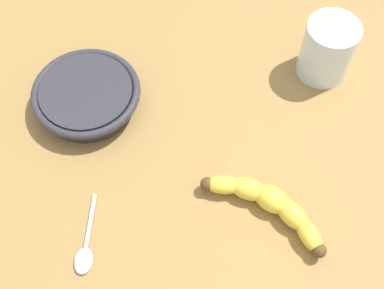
{
  "coord_description": "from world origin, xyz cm",
  "views": [
    {
      "loc": [
        6.87,
        34.04,
        68.2
      ],
      "look_at": [
        5.47,
        -2.06,
        5.0
      ],
      "focal_mm": 47.77,
      "sensor_mm": 36.0,
      "label": 1
    }
  ],
  "objects_px": {
    "smoothie_glass": "(327,51)",
    "ceramic_bowl": "(87,96)",
    "banana": "(269,204)",
    "teaspoon": "(84,256)"
  },
  "relations": [
    {
      "from": "smoothie_glass",
      "to": "ceramic_bowl",
      "type": "relative_size",
      "value": 0.59
    },
    {
      "from": "banana",
      "to": "smoothie_glass",
      "type": "height_order",
      "value": "smoothie_glass"
    },
    {
      "from": "teaspoon",
      "to": "banana",
      "type": "bearing_deg",
      "value": 109.06
    },
    {
      "from": "banana",
      "to": "smoothie_glass",
      "type": "relative_size",
      "value": 1.66
    },
    {
      "from": "ceramic_bowl",
      "to": "teaspoon",
      "type": "xyz_separation_m",
      "value": [
        -0.01,
        0.24,
        -0.02
      ]
    },
    {
      "from": "ceramic_bowl",
      "to": "banana",
      "type": "bearing_deg",
      "value": 144.22
    },
    {
      "from": "banana",
      "to": "teaspoon",
      "type": "distance_m",
      "value": 0.25
    },
    {
      "from": "smoothie_glass",
      "to": "ceramic_bowl",
      "type": "distance_m",
      "value": 0.37
    },
    {
      "from": "smoothie_glass",
      "to": "ceramic_bowl",
      "type": "xyz_separation_m",
      "value": [
        0.37,
        0.05,
        -0.02
      ]
    },
    {
      "from": "banana",
      "to": "ceramic_bowl",
      "type": "bearing_deg",
      "value": -0.08
    }
  ]
}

